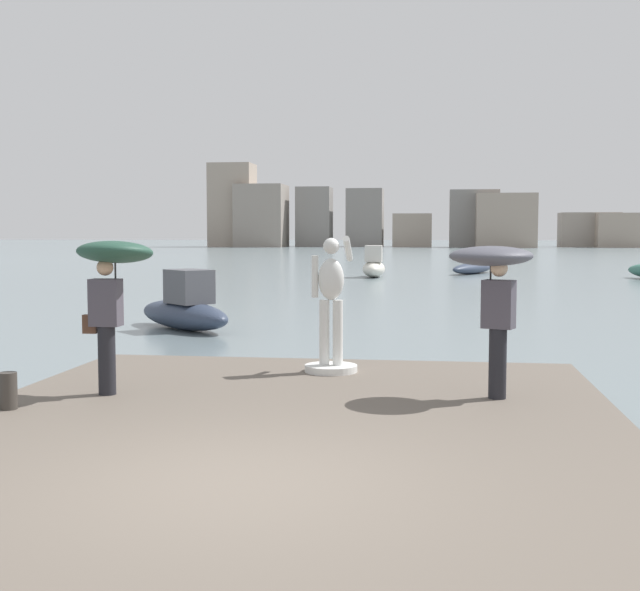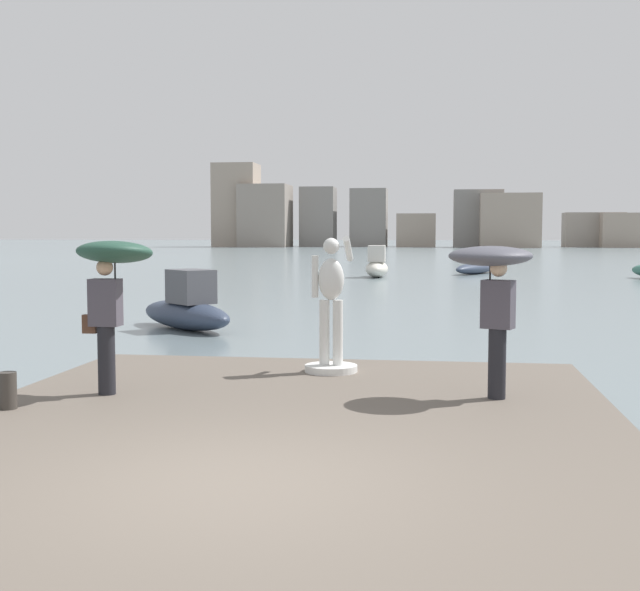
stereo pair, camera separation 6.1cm
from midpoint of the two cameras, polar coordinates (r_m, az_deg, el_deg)
The scene contains 10 objects.
ground_plane at distance 46.72m, azimuth 5.98°, elevation 1.34°, with size 400.00×400.00×0.00m, color slate.
pier at distance 8.94m, azimuth -2.91°, elevation -10.35°, with size 7.59×9.73×0.40m, color #60564C.
statue_white_figure at distance 12.28m, azimuth 0.91°, elevation -1.47°, with size 0.78×0.95×2.02m.
onlooker_left at distance 10.85m, azimuth -13.93°, elevation 1.45°, with size 0.96×0.98×2.00m.
onlooker_right at distance 10.53m, azimuth 11.90°, elevation 1.34°, with size 1.34×1.34×1.91m.
mooring_bollard at distance 10.45m, azimuth -20.47°, elevation -6.12°, with size 0.21×0.21×0.43m, color #38332D.
boat_near at distance 45.26m, azimuth 3.96°, elevation 2.07°, with size 1.28×3.25×1.73m.
boat_far at distance 49.68m, azimuth 10.67°, elevation 1.84°, with size 3.18×5.04×0.64m.
boat_leftward at distance 21.33m, azimuth -9.05°, elevation -0.92°, with size 3.57×3.50×1.53m.
distant_skyline at distance 135.22m, azimuth 4.84°, elevation 5.30°, with size 69.09×12.12×13.53m.
Camera 2 is at (1.68, -6.62, 2.48)m, focal length 46.67 mm.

